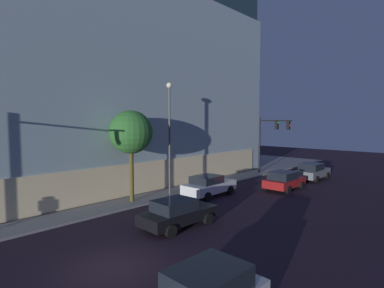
{
  "coord_description": "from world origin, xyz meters",
  "views": [
    {
      "loc": [
        -6.49,
        -10.44,
        5.91
      ],
      "look_at": [
        8.36,
        3.5,
        4.41
      ],
      "focal_mm": 28.52,
      "sensor_mm": 36.0,
      "label": 1
    }
  ],
  "objects_px": {
    "sidewalk_tree": "(131,133)",
    "car_black": "(177,213)",
    "street_lamp_sidewalk": "(169,126)",
    "car_grey": "(312,171)",
    "car_white": "(209,185)",
    "car_red": "(284,180)",
    "traffic_light_far_corner": "(271,134)",
    "modern_building": "(84,82)"
  },
  "relations": [
    {
      "from": "sidewalk_tree",
      "to": "car_black",
      "type": "height_order",
      "value": "sidewalk_tree"
    },
    {
      "from": "street_lamp_sidewalk",
      "to": "car_grey",
      "type": "relative_size",
      "value": 1.9
    },
    {
      "from": "sidewalk_tree",
      "to": "car_white",
      "type": "height_order",
      "value": "sidewalk_tree"
    },
    {
      "from": "sidewalk_tree",
      "to": "car_red",
      "type": "height_order",
      "value": "sidewalk_tree"
    },
    {
      "from": "traffic_light_far_corner",
      "to": "street_lamp_sidewalk",
      "type": "height_order",
      "value": "street_lamp_sidewalk"
    },
    {
      "from": "street_lamp_sidewalk",
      "to": "car_grey",
      "type": "xyz_separation_m",
      "value": [
        14.45,
        -5.58,
        -4.7
      ]
    },
    {
      "from": "car_white",
      "to": "traffic_light_far_corner",
      "type": "bearing_deg",
      "value": 5.39
    },
    {
      "from": "street_lamp_sidewalk",
      "to": "sidewalk_tree",
      "type": "distance_m",
      "value": 3.4
    },
    {
      "from": "car_black",
      "to": "sidewalk_tree",
      "type": "bearing_deg",
      "value": 78.83
    },
    {
      "from": "car_red",
      "to": "traffic_light_far_corner",
      "type": "bearing_deg",
      "value": 37.74
    },
    {
      "from": "traffic_light_far_corner",
      "to": "sidewalk_tree",
      "type": "height_order",
      "value": "sidewalk_tree"
    },
    {
      "from": "traffic_light_far_corner",
      "to": "sidewalk_tree",
      "type": "bearing_deg",
      "value": 175.09
    },
    {
      "from": "modern_building",
      "to": "car_red",
      "type": "height_order",
      "value": "modern_building"
    },
    {
      "from": "sidewalk_tree",
      "to": "car_white",
      "type": "bearing_deg",
      "value": -25.44
    },
    {
      "from": "sidewalk_tree",
      "to": "car_black",
      "type": "bearing_deg",
      "value": -101.17
    },
    {
      "from": "street_lamp_sidewalk",
      "to": "car_white",
      "type": "bearing_deg",
      "value": -45.45
    },
    {
      "from": "street_lamp_sidewalk",
      "to": "car_black",
      "type": "xyz_separation_m",
      "value": [
        -4.51,
        -5.52,
        -4.79
      ]
    },
    {
      "from": "car_white",
      "to": "street_lamp_sidewalk",
      "type": "bearing_deg",
      "value": 134.55
    },
    {
      "from": "car_white",
      "to": "car_red",
      "type": "height_order",
      "value": "car_white"
    },
    {
      "from": "car_black",
      "to": "car_red",
      "type": "distance_m",
      "value": 12.8
    },
    {
      "from": "traffic_light_far_corner",
      "to": "car_white",
      "type": "relative_size",
      "value": 1.33
    },
    {
      "from": "street_lamp_sidewalk",
      "to": "car_black",
      "type": "distance_m",
      "value": 8.59
    },
    {
      "from": "modern_building",
      "to": "car_red",
      "type": "bearing_deg",
      "value": -71.88
    },
    {
      "from": "sidewalk_tree",
      "to": "car_red",
      "type": "xyz_separation_m",
      "value": [
        11.63,
        -6.0,
        -4.29
      ]
    },
    {
      "from": "modern_building",
      "to": "street_lamp_sidewalk",
      "type": "relative_size",
      "value": 3.56
    },
    {
      "from": "traffic_light_far_corner",
      "to": "car_white",
      "type": "xyz_separation_m",
      "value": [
        -11.92,
        -1.13,
        -3.73
      ]
    },
    {
      "from": "street_lamp_sidewalk",
      "to": "car_red",
      "type": "distance_m",
      "value": 11.07
    },
    {
      "from": "traffic_light_far_corner",
      "to": "sidewalk_tree",
      "type": "xyz_separation_m",
      "value": [
        -17.44,
        1.5,
        0.54
      ]
    },
    {
      "from": "modern_building",
      "to": "car_black",
      "type": "xyz_separation_m",
      "value": [
        -5.76,
        -21.46,
        -9.72
      ]
    },
    {
      "from": "modern_building",
      "to": "sidewalk_tree",
      "type": "xyz_separation_m",
      "value": [
        -4.59,
        -15.53,
        -5.4
      ]
    },
    {
      "from": "traffic_light_far_corner",
      "to": "car_white",
      "type": "distance_m",
      "value": 12.54
    },
    {
      "from": "modern_building",
      "to": "car_black",
      "type": "relative_size",
      "value": 6.76
    },
    {
      "from": "sidewalk_tree",
      "to": "modern_building",
      "type": "bearing_deg",
      "value": 73.54
    },
    {
      "from": "traffic_light_far_corner",
      "to": "car_grey",
      "type": "relative_size",
      "value": 1.36
    },
    {
      "from": "modern_building",
      "to": "street_lamp_sidewalk",
      "type": "bearing_deg",
      "value": -94.48
    },
    {
      "from": "street_lamp_sidewalk",
      "to": "car_black",
      "type": "bearing_deg",
      "value": -129.25
    },
    {
      "from": "traffic_light_far_corner",
      "to": "street_lamp_sidewalk",
      "type": "bearing_deg",
      "value": 175.59
    },
    {
      "from": "street_lamp_sidewalk",
      "to": "car_black",
      "type": "relative_size",
      "value": 1.9
    },
    {
      "from": "traffic_light_far_corner",
      "to": "car_red",
      "type": "height_order",
      "value": "traffic_light_far_corner"
    },
    {
      "from": "car_black",
      "to": "car_grey",
      "type": "bearing_deg",
      "value": -0.18
    },
    {
      "from": "car_black",
      "to": "car_white",
      "type": "distance_m",
      "value": 7.46
    },
    {
      "from": "car_grey",
      "to": "street_lamp_sidewalk",
      "type": "bearing_deg",
      "value": 158.89
    }
  ]
}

